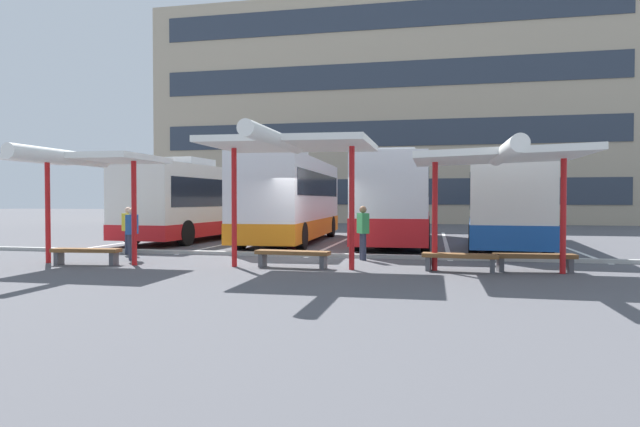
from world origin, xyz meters
TOP-DOWN VIEW (x-y plane):
  - ground_plane at (0.00, 0.00)m, footprint 160.00×160.00m
  - terminal_building at (0.03, 30.81)m, footprint 37.42×12.48m
  - coach_bus_0 at (-6.47, 6.74)m, footprint 3.30×10.71m
  - coach_bus_1 at (-1.97, 5.64)m, footprint 2.90×10.43m
  - coach_bus_2 at (2.38, 6.47)m, footprint 2.72×11.49m
  - coach_bus_3 at (6.53, 5.95)m, footprint 3.24×11.55m
  - lane_stripe_0 at (-8.70, 6.79)m, footprint 0.16×14.00m
  - lane_stripe_1 at (-4.35, 6.79)m, footprint 0.16×14.00m
  - lane_stripe_2 at (0.00, 6.79)m, footprint 0.16×14.00m
  - lane_stripe_3 at (4.35, 6.79)m, footprint 0.16×14.00m
  - lane_stripe_4 at (8.70, 6.79)m, footprint 0.16×14.00m
  - waiting_shelter_0 at (-5.47, -3.32)m, footprint 3.68×4.26m
  - bench_0 at (-5.47, -3.26)m, footprint 1.92×0.62m
  - waiting_shelter_1 at (0.24, -3.09)m, footprint 4.16×5.19m
  - bench_1 at (0.24, -2.73)m, footprint 2.02×0.58m
  - waiting_shelter_2 at (5.41, -2.79)m, footprint 4.03×5.26m
  - bench_2 at (4.51, -2.63)m, footprint 1.87×0.59m
  - bench_3 at (6.31, -2.33)m, footprint 1.98×0.63m
  - platform_kerb at (0.00, 0.05)m, footprint 44.00×0.24m
  - waiting_passenger_0 at (-4.89, -1.90)m, footprint 0.29×0.48m
  - waiting_passenger_1 at (-5.90, -0.44)m, footprint 0.50×0.41m
  - waiting_passenger_2 at (1.82, -0.55)m, footprint 0.42×0.51m

SIDE VIEW (x-z plane):
  - ground_plane at x=0.00m, z-range 0.00..0.00m
  - lane_stripe_0 at x=-8.70m, z-range 0.00..0.01m
  - lane_stripe_1 at x=-4.35m, z-range 0.00..0.01m
  - lane_stripe_2 at x=0.00m, z-range 0.00..0.01m
  - lane_stripe_3 at x=4.35m, z-range 0.00..0.01m
  - lane_stripe_4 at x=8.70m, z-range 0.00..0.01m
  - platform_kerb at x=0.00m, z-range 0.00..0.12m
  - bench_2 at x=4.51m, z-range 0.11..0.56m
  - bench_0 at x=-5.47m, z-range 0.12..0.57m
  - bench_3 at x=6.31m, z-range 0.12..0.57m
  - bench_1 at x=0.24m, z-range 0.12..0.57m
  - waiting_passenger_0 at x=-4.89m, z-range 0.11..1.66m
  - waiting_passenger_1 at x=-5.90m, z-range 0.11..1.66m
  - waiting_passenger_2 at x=1.82m, z-range 0.12..1.73m
  - coach_bus_3 at x=6.53m, z-range -0.14..3.42m
  - coach_bus_0 at x=-6.47m, z-range -0.11..3.46m
  - coach_bus_2 at x=2.38m, z-range -0.15..3.59m
  - coach_bus_1 at x=-1.97m, z-range -0.12..3.66m
  - waiting_shelter_2 at x=5.41m, z-range 1.29..4.30m
  - waiting_shelter_0 at x=-5.47m, z-range 1.30..4.37m
  - waiting_shelter_1 at x=0.24m, z-range 1.46..4.85m
  - terminal_building at x=0.03m, z-range -1.36..18.89m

